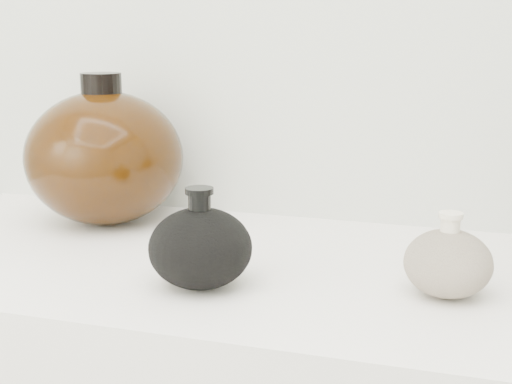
% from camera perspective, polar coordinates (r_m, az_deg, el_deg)
% --- Properties ---
extents(black_gourd_vase, '(0.15, 0.15, 0.12)m').
position_cam_1_polar(black_gourd_vase, '(0.86, -4.47, -4.43)').
color(black_gourd_vase, black).
rests_on(black_gourd_vase, display_counter).
extents(cream_gourd_vase, '(0.12, 0.12, 0.10)m').
position_cam_1_polar(cream_gourd_vase, '(0.86, 15.11, -5.47)').
color(cream_gourd_vase, beige).
rests_on(cream_gourd_vase, display_counter).
extents(left_round_pot, '(0.30, 0.30, 0.24)m').
position_cam_1_polar(left_round_pot, '(1.16, -12.02, 2.75)').
color(left_round_pot, black).
rests_on(left_round_pot, display_counter).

